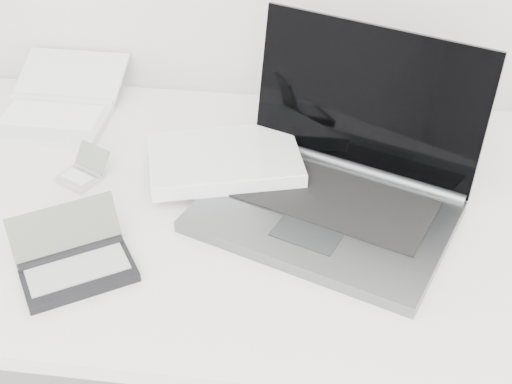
# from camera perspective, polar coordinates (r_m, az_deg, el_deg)

# --- Properties ---
(desk) EXTENTS (1.60, 0.80, 0.73)m
(desk) POSITION_cam_1_polar(r_m,az_deg,el_deg) (1.34, 1.50, -2.69)
(desk) COLOR white
(desk) RESTS_ON ground
(laptop_large) EXTENTS (0.64, 0.49, 0.29)m
(laptop_large) POSITION_cam_1_polar(r_m,az_deg,el_deg) (1.31, 4.06, 1.32)
(laptop_large) COLOR slate
(laptop_large) RESTS_ON desk
(netbook_open_white) EXTENTS (0.24, 0.31, 0.07)m
(netbook_open_white) POSITION_cam_1_polar(r_m,az_deg,el_deg) (1.62, -15.64, 6.50)
(netbook_open_white) COLOR silver
(netbook_open_white) RESTS_ON desk
(pda_silver) EXTENTS (0.10, 0.11, 0.05)m
(pda_silver) POSITION_cam_1_polar(r_m,az_deg,el_deg) (1.41, -13.75, 1.44)
(pda_silver) COLOR silver
(pda_silver) RESTS_ON desk
(palmtop_charcoal) EXTENTS (0.22, 0.21, 0.09)m
(palmtop_charcoal) POSITION_cam_1_polar(r_m,az_deg,el_deg) (1.20, -14.27, -5.53)
(palmtop_charcoal) COLOR black
(palmtop_charcoal) RESTS_ON desk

